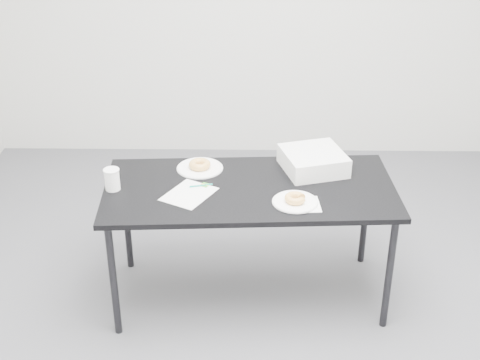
{
  "coord_description": "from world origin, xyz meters",
  "views": [
    {
      "loc": [
        0.01,
        -2.92,
        2.34
      ],
      "look_at": [
        -0.04,
        0.02,
        0.77
      ],
      "focal_mm": 50.0,
      "sensor_mm": 36.0,
      "label": 1
    }
  ],
  "objects_px": {
    "plate_near": "(295,202)",
    "bakery_box": "(313,161)",
    "donut_far": "(200,164)",
    "pen": "(201,185)",
    "table": "(250,196)",
    "donut_near": "(295,198)",
    "coffee_cup": "(112,179)",
    "plate_far": "(200,168)",
    "scorecard": "(189,194)"
  },
  "relations": [
    {
      "from": "table",
      "to": "plate_near",
      "type": "bearing_deg",
      "value": -39.03
    },
    {
      "from": "donut_far",
      "to": "plate_near",
      "type": "bearing_deg",
      "value": -36.31
    },
    {
      "from": "scorecard",
      "to": "donut_near",
      "type": "xyz_separation_m",
      "value": [
        0.53,
        -0.08,
        0.03
      ]
    },
    {
      "from": "donut_near",
      "to": "coffee_cup",
      "type": "distance_m",
      "value": 0.94
    },
    {
      "from": "plate_far",
      "to": "bakery_box",
      "type": "height_order",
      "value": "bakery_box"
    },
    {
      "from": "pen",
      "to": "plate_near",
      "type": "height_order",
      "value": "pen"
    },
    {
      "from": "plate_near",
      "to": "coffee_cup",
      "type": "relative_size",
      "value": 1.98
    },
    {
      "from": "pen",
      "to": "coffee_cup",
      "type": "bearing_deg",
      "value": 170.75
    },
    {
      "from": "pen",
      "to": "donut_far",
      "type": "distance_m",
      "value": 0.2
    },
    {
      "from": "table",
      "to": "plate_far",
      "type": "distance_m",
      "value": 0.34
    },
    {
      "from": "plate_near",
      "to": "plate_far",
      "type": "relative_size",
      "value": 0.91
    },
    {
      "from": "pen",
      "to": "donut_far",
      "type": "height_order",
      "value": "donut_far"
    },
    {
      "from": "table",
      "to": "donut_near",
      "type": "distance_m",
      "value": 0.29
    },
    {
      "from": "table",
      "to": "coffee_cup",
      "type": "bearing_deg",
      "value": 179.76
    },
    {
      "from": "table",
      "to": "pen",
      "type": "height_order",
      "value": "pen"
    },
    {
      "from": "pen",
      "to": "bakery_box",
      "type": "xyz_separation_m",
      "value": [
        0.59,
        0.2,
        0.05
      ]
    },
    {
      "from": "pen",
      "to": "donut_near",
      "type": "distance_m",
      "value": 0.5
    },
    {
      "from": "plate_far",
      "to": "coffee_cup",
      "type": "bearing_deg",
      "value": -151.16
    },
    {
      "from": "scorecard",
      "to": "pen",
      "type": "bearing_deg",
      "value": 85.38
    },
    {
      "from": "coffee_cup",
      "to": "table",
      "type": "bearing_deg",
      "value": 2.85
    },
    {
      "from": "scorecard",
      "to": "donut_far",
      "type": "xyz_separation_m",
      "value": [
        0.04,
        0.28,
        0.03
      ]
    },
    {
      "from": "plate_near",
      "to": "coffee_cup",
      "type": "xyz_separation_m",
      "value": [
        -0.93,
        0.13,
        0.05
      ]
    },
    {
      "from": "scorecard",
      "to": "donut_near",
      "type": "height_order",
      "value": "donut_near"
    },
    {
      "from": "plate_far",
      "to": "donut_far",
      "type": "bearing_deg",
      "value": 0.0
    },
    {
      "from": "pen",
      "to": "plate_near",
      "type": "distance_m",
      "value": 0.5
    },
    {
      "from": "donut_near",
      "to": "scorecard",
      "type": "bearing_deg",
      "value": 171.33
    },
    {
      "from": "donut_far",
      "to": "coffee_cup",
      "type": "distance_m",
      "value": 0.49
    },
    {
      "from": "bakery_box",
      "to": "donut_far",
      "type": "bearing_deg",
      "value": 163.98
    },
    {
      "from": "scorecard",
      "to": "bakery_box",
      "type": "height_order",
      "value": "bakery_box"
    },
    {
      "from": "plate_far",
      "to": "donut_near",
      "type": "bearing_deg",
      "value": -36.31
    },
    {
      "from": "scorecard",
      "to": "bakery_box",
      "type": "distance_m",
      "value": 0.71
    },
    {
      "from": "pen",
      "to": "plate_far",
      "type": "height_order",
      "value": "pen"
    },
    {
      "from": "bakery_box",
      "to": "donut_near",
      "type": "bearing_deg",
      "value": -123.93
    },
    {
      "from": "coffee_cup",
      "to": "donut_near",
      "type": "bearing_deg",
      "value": -7.87
    },
    {
      "from": "pen",
      "to": "donut_near",
      "type": "relative_size",
      "value": 1.12
    },
    {
      "from": "table",
      "to": "scorecard",
      "type": "height_order",
      "value": "scorecard"
    },
    {
      "from": "plate_near",
      "to": "scorecard",
      "type": "bearing_deg",
      "value": 171.33
    },
    {
      "from": "scorecard",
      "to": "donut_near",
      "type": "distance_m",
      "value": 0.54
    },
    {
      "from": "donut_near",
      "to": "plate_far",
      "type": "relative_size",
      "value": 0.43
    },
    {
      "from": "pen",
      "to": "donut_far",
      "type": "relative_size",
      "value": 1.02
    },
    {
      "from": "donut_near",
      "to": "bakery_box",
      "type": "bearing_deg",
      "value": 72.35
    },
    {
      "from": "table",
      "to": "pen",
      "type": "bearing_deg",
      "value": 176.64
    },
    {
      "from": "scorecard",
      "to": "bakery_box",
      "type": "bearing_deg",
      "value": 52.97
    },
    {
      "from": "donut_far",
      "to": "coffee_cup",
      "type": "height_order",
      "value": "coffee_cup"
    },
    {
      "from": "table",
      "to": "plate_near",
      "type": "xyz_separation_m",
      "value": [
        0.23,
        -0.16,
        0.06
      ]
    },
    {
      "from": "table",
      "to": "bakery_box",
      "type": "relative_size",
      "value": 4.94
    },
    {
      "from": "scorecard",
      "to": "plate_far",
      "type": "relative_size",
      "value": 1.03
    },
    {
      "from": "plate_near",
      "to": "bakery_box",
      "type": "height_order",
      "value": "bakery_box"
    },
    {
      "from": "plate_far",
      "to": "donut_far",
      "type": "relative_size",
      "value": 2.13
    },
    {
      "from": "scorecard",
      "to": "plate_near",
      "type": "bearing_deg",
      "value": 20.49
    }
  ]
}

